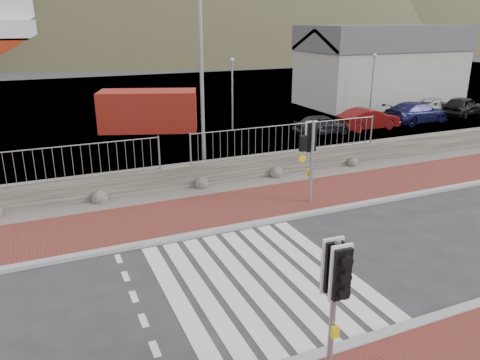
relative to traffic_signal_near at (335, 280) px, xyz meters
name	(u,v)px	position (x,y,z in m)	size (l,w,h in m)	color
ground	(259,280)	(0.31, 3.47, -1.97)	(220.00, 220.00, 0.00)	#28282B
sidewalk_far	(200,214)	(0.31, 7.97, -1.93)	(40.00, 3.00, 0.08)	maroon
kerb_near	(328,353)	(0.31, 0.47, -1.92)	(40.00, 0.25, 0.12)	gray
kerb_far	(216,231)	(0.31, 6.47, -1.92)	(40.00, 0.25, 0.12)	gray
zebra_crossing	(259,280)	(0.31, 3.47, -1.96)	(4.62, 5.60, 0.01)	silver
gravel_strip	(182,194)	(0.31, 9.97, -1.94)	(40.00, 1.50, 0.06)	#59544C
stone_wall	(175,177)	(0.31, 10.77, -1.52)	(40.00, 0.60, 0.90)	#433D37
railing	(175,143)	(0.31, 10.62, -0.15)	(18.07, 0.07, 1.22)	gray
quay	(99,105)	(0.31, 31.37, -1.97)	(120.00, 40.00, 0.50)	#4C4C4F
water	(64,67)	(0.31, 66.37, -1.97)	(220.00, 50.00, 0.05)	#3F4C54
harbor_building	(381,65)	(20.31, 23.37, 0.97)	(12.20, 6.20, 5.80)	#9E9E99
hills_backdrop	(103,168)	(7.05, 91.37, -25.02)	(254.00, 90.00, 100.00)	#343821
traffic_signal_near	(335,280)	(0.00, 0.00, 0.00)	(0.40, 0.26, 2.71)	gray
traffic_signal_far	(312,145)	(4.14, 7.37, 0.16)	(0.70, 0.27, 2.94)	gray
streetlight	(205,59)	(1.90, 11.54, 2.74)	(1.76, 0.51, 8.35)	gray
shipping_container	(149,111)	(1.79, 21.20, -0.82)	(5.52, 2.30, 2.30)	maroon
car_a	(322,124)	(10.47, 16.23, -1.40)	(1.32, 3.29, 1.12)	black
car_b	(368,119)	(13.61, 16.15, -1.34)	(1.33, 3.82, 1.26)	#5F0D0D
car_c	(416,112)	(17.64, 16.52, -1.31)	(1.84, 4.52, 1.31)	#141440
car_d	(437,107)	(20.77, 17.86, -1.38)	(1.93, 4.18, 1.16)	#A0A0A0
car_e	(462,106)	(22.15, 17.09, -1.31)	(1.54, 3.83, 1.31)	black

